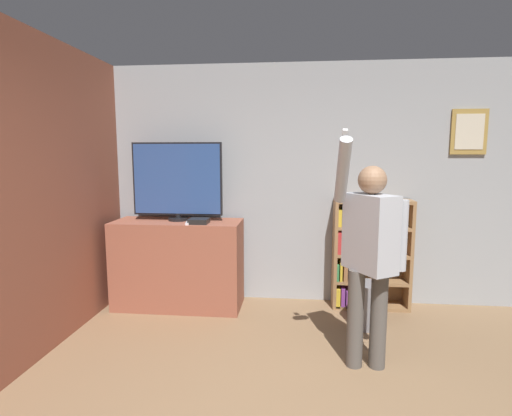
% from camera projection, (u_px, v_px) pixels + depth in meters
% --- Properties ---
extents(wall_back, '(6.21, 0.09, 2.70)m').
position_uv_depth(wall_back, '(297.00, 185.00, 4.56)').
color(wall_back, '#9EA3A8').
rests_on(wall_back, ground_plane).
extents(wall_side_brick, '(0.06, 4.49, 2.70)m').
position_uv_depth(wall_side_brick, '(39.00, 196.00, 3.32)').
color(wall_side_brick, '#93513D').
rests_on(wall_side_brick, ground_plane).
extents(tv_ledge, '(1.40, 0.55, 0.97)m').
position_uv_depth(tv_ledge, '(178.00, 264.00, 4.44)').
color(tv_ledge, '#93513D').
rests_on(tv_ledge, ground_plane).
extents(television, '(0.99, 0.22, 0.85)m').
position_uv_depth(television, '(177.00, 181.00, 4.35)').
color(television, black).
rests_on(television, tv_ledge).
extents(game_console, '(0.20, 0.19, 0.05)m').
position_uv_depth(game_console, '(199.00, 221.00, 4.22)').
color(game_console, black).
rests_on(game_console, tv_ledge).
extents(remote_loose, '(0.06, 0.14, 0.02)m').
position_uv_depth(remote_loose, '(187.00, 223.00, 4.17)').
color(remote_loose, white).
rests_on(remote_loose, tv_ledge).
extents(bookshelf, '(0.83, 0.28, 1.21)m').
position_uv_depth(bookshelf, '(364.00, 256.00, 4.41)').
color(bookshelf, '#997047').
rests_on(bookshelf, ground_plane).
extents(person, '(0.56, 0.54, 1.88)m').
position_uv_depth(person, '(370.00, 249.00, 3.09)').
color(person, '#56514C').
rests_on(person, ground_plane).
extents(waste_bin, '(0.32, 0.32, 0.44)m').
position_uv_depth(waste_bin, '(368.00, 305.00, 3.94)').
color(waste_bin, gray).
rests_on(waste_bin, ground_plane).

